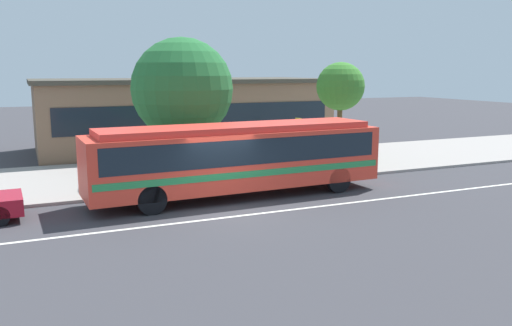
# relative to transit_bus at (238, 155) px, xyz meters

# --- Properties ---
(ground_plane) EXTENTS (120.00, 120.00, 0.00)m
(ground_plane) POSITION_rel_transit_bus_xyz_m (-1.13, -1.75, -1.60)
(ground_plane) COLOR #3A393E
(sidewalk_slab) EXTENTS (60.00, 8.00, 0.12)m
(sidewalk_slab) POSITION_rel_transit_bus_xyz_m (-1.13, 5.35, -1.54)
(sidewalk_slab) COLOR #9C948E
(sidewalk_slab) RESTS_ON ground_plane
(lane_stripe_center) EXTENTS (56.00, 0.16, 0.01)m
(lane_stripe_center) POSITION_rel_transit_bus_xyz_m (-1.13, -2.55, -1.60)
(lane_stripe_center) COLOR silver
(lane_stripe_center) RESTS_ON ground_plane
(transit_bus) EXTENTS (11.34, 2.83, 2.75)m
(transit_bus) POSITION_rel_transit_bus_xyz_m (0.00, 0.00, 0.00)
(transit_bus) COLOR #E93D2B
(transit_bus) RESTS_ON ground_plane
(pedestrian_waiting_near_sign) EXTENTS (0.47, 0.47, 1.73)m
(pedestrian_waiting_near_sign) POSITION_rel_transit_bus_xyz_m (1.84, 2.96, -0.46)
(pedestrian_waiting_near_sign) COLOR #6A6A5C
(pedestrian_waiting_near_sign) RESTS_ON sidewalk_slab
(bus_stop_sign) EXTENTS (0.11, 0.44, 2.59)m
(bus_stop_sign) POSITION_rel_transit_bus_xyz_m (3.61, 1.94, 0.17)
(bus_stop_sign) COLOR gray
(bus_stop_sign) RESTS_ON sidewalk_slab
(street_tree_near_stop) EXTENTS (4.39, 4.39, 6.03)m
(street_tree_near_stop) POSITION_rel_transit_bus_xyz_m (-0.95, 4.04, 2.35)
(street_tree_near_stop) COLOR brown
(street_tree_near_stop) RESTS_ON sidewalk_slab
(street_tree_mid_block) EXTENTS (2.40, 2.40, 5.03)m
(street_tree_mid_block) POSITION_rel_transit_bus_xyz_m (7.29, 4.41, 2.32)
(street_tree_mid_block) COLOR brown
(street_tree_mid_block) RESTS_ON sidewalk_slab
(station_building) EXTENTS (17.28, 7.82, 4.25)m
(station_building) POSITION_rel_transit_bus_xyz_m (1.67, 13.14, 0.53)
(station_building) COLOR #82634C
(station_building) RESTS_ON ground_plane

